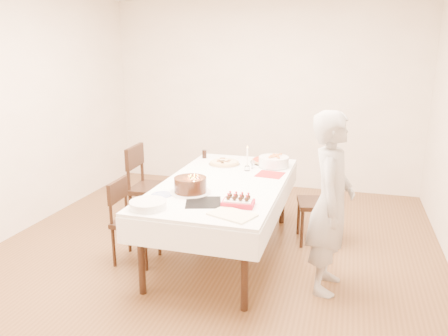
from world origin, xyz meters
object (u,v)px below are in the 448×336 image
(chair_right_savory, at_px, (318,203))
(layer_cake, at_px, (190,185))
(taper_candle, at_px, (247,158))
(person, at_px, (331,203))
(pizza_pepperoni, at_px, (266,161))
(birthday_cake, at_px, (194,184))
(cola_glass, at_px, (204,154))
(chair_left_savory, at_px, (153,188))
(dining_table, at_px, (224,217))
(pasta_bowl, at_px, (274,161))
(chair_left_dessert, at_px, (136,221))
(pizza_white, at_px, (224,163))
(strawberry_box, at_px, (238,202))

(chair_right_savory, height_order, layer_cake, layer_cake)
(taper_candle, bearing_deg, person, -43.00)
(pizza_pepperoni, xyz_separation_m, birthday_cake, (-0.41, -1.28, 0.07))
(cola_glass, relative_size, birthday_cake, 0.60)
(chair_left_savory, xyz_separation_m, person, (1.96, -0.75, 0.28))
(dining_table, bearing_deg, pasta_bowl, 61.41)
(chair_left_dessert, distance_m, pizza_pepperoni, 1.65)
(chair_right_savory, relative_size, pizza_white, 2.42)
(dining_table, height_order, cola_glass, cola_glass)
(chair_right_savory, bearing_deg, pasta_bowl, 151.26)
(chair_left_dessert, distance_m, layer_cake, 0.70)
(taper_candle, bearing_deg, dining_table, -105.83)
(dining_table, xyz_separation_m, chair_right_savory, (0.87, 0.53, 0.05))
(pizza_pepperoni, distance_m, taper_candle, 0.43)
(chair_left_dessert, xyz_separation_m, pizza_white, (0.58, 1.02, 0.37))
(layer_cake, relative_size, birthday_cake, 2.30)
(chair_left_savory, bearing_deg, taper_candle, -177.89)
(pizza_pepperoni, height_order, taper_candle, taper_candle)
(pizza_white, relative_size, pasta_bowl, 1.08)
(pasta_bowl, relative_size, layer_cake, 0.89)
(person, height_order, pizza_white, person)
(taper_candle, height_order, layer_cake, taper_candle)
(person, relative_size, strawberry_box, 5.95)
(chair_right_savory, distance_m, pasta_bowl, 0.65)
(layer_cake, bearing_deg, taper_candle, 69.98)
(chair_right_savory, distance_m, chair_left_dessert, 1.88)
(chair_left_dessert, bearing_deg, chair_right_savory, -151.96)
(dining_table, height_order, layer_cake, layer_cake)
(pizza_pepperoni, xyz_separation_m, cola_glass, (-0.75, 0.01, 0.03))
(strawberry_box, bearing_deg, pizza_white, 111.13)
(chair_left_dessert, xyz_separation_m, pasta_bowl, (1.12, 1.09, 0.40))
(chair_left_savory, bearing_deg, pasta_bowl, -168.90)
(chair_left_savory, xyz_separation_m, birthday_cake, (0.78, -0.79, 0.35))
(chair_right_savory, height_order, birthday_cake, birthday_cake)
(pizza_pepperoni, relative_size, cola_glass, 3.74)
(chair_left_dessert, height_order, layer_cake, layer_cake)
(cola_glass, relative_size, layer_cake, 0.26)
(chair_right_savory, height_order, pasta_bowl, pasta_bowl)
(pizza_pepperoni, relative_size, birthday_cake, 2.26)
(birthday_cake, bearing_deg, chair_left_savory, 134.45)
(chair_right_savory, height_order, person, person)
(chair_left_savory, xyz_separation_m, pasta_bowl, (1.30, 0.33, 0.32))
(strawberry_box, bearing_deg, cola_glass, 118.32)
(dining_table, xyz_separation_m, pizza_pepperoni, (0.26, 0.83, 0.40))
(taper_candle, bearing_deg, strawberry_box, -80.54)
(pasta_bowl, bearing_deg, dining_table, -118.59)
(pizza_white, distance_m, strawberry_box, 1.32)
(dining_table, distance_m, person, 1.18)
(layer_cake, bearing_deg, chair_left_savory, 133.76)
(chair_right_savory, bearing_deg, chair_left_dessert, -162.51)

